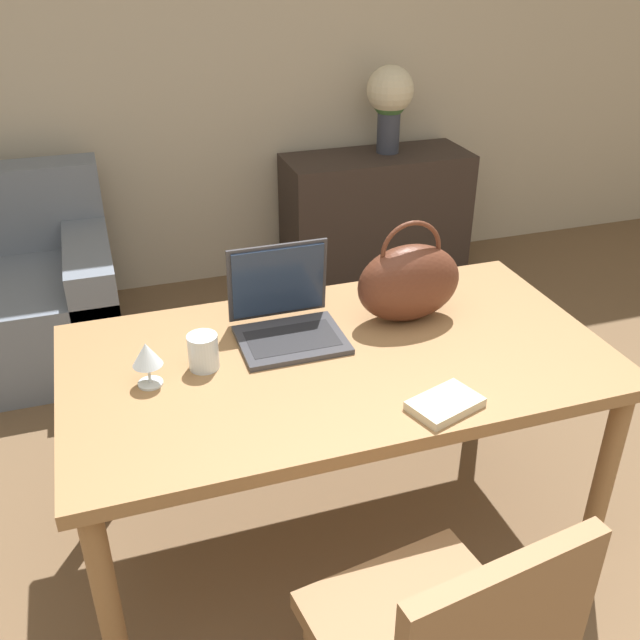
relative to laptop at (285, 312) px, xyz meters
name	(u,v)px	position (x,y,z in m)	size (l,w,h in m)	color
wall_back	(178,27)	(0.03, 1.97, 0.56)	(10.00, 0.06, 2.70)	#BCB29E
dining_table	(338,377)	(0.11, -0.17, -0.15)	(1.53, 0.84, 0.72)	olive
sideboard	(375,217)	(0.99, 1.70, -0.44)	(1.01, 0.40, 0.70)	#332823
laptop	(285,312)	(0.00, 0.00, 0.00)	(0.30, 0.28, 0.26)	#38383D
drinking_glass	(203,352)	(-0.27, -0.12, -0.02)	(0.08, 0.08, 0.10)	silver
wine_glass	(147,356)	(-0.42, -0.15, 0.02)	(0.08, 0.08, 0.13)	silver
handbag	(409,282)	(0.38, -0.04, 0.06)	(0.33, 0.16, 0.32)	#592D1E
flower_vase	(390,98)	(1.06, 1.73, 0.20)	(0.25, 0.25, 0.45)	#333847
book	(445,404)	(0.28, -0.49, -0.06)	(0.21, 0.17, 0.02)	beige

